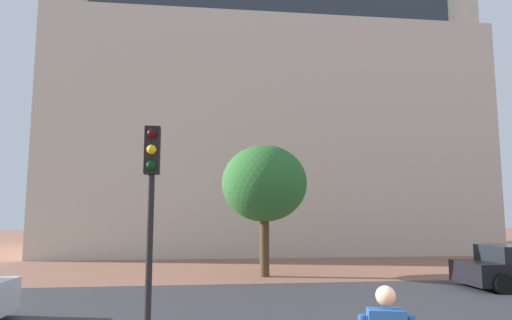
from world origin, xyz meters
The scene contains 5 objects.
ground_plane centered at (0.00, 10.00, 0.00)m, with size 120.00×120.00×0.00m, color #93604C.
street_asphalt_strip centered at (0.00, 9.06, 0.00)m, with size 120.00×7.29×0.00m, color #38383D.
landmark_building centered at (2.55, 28.94, 9.33)m, with size 27.98×15.19×33.94m.
traffic_light_pole centered at (-2.44, 4.84, 2.91)m, with size 0.28×0.34×4.14m.
tree_curb_far centered at (1.00, 14.47, 3.73)m, with size 3.49×3.49×5.33m.
Camera 1 is at (-1.47, -3.51, 2.51)m, focal length 31.00 mm.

